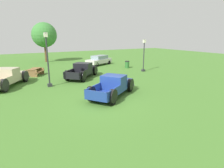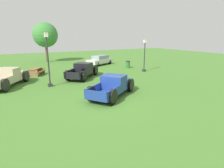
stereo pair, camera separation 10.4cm
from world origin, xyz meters
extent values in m
plane|color=#477A2D|center=(0.00, 0.00, 0.00)|extent=(80.00, 80.00, 0.00)
cube|color=navy|center=(2.33, 1.75, 0.64)|extent=(2.04, 2.05, 0.54)
cube|color=silver|center=(2.94, 2.18, 0.64)|extent=(0.81, 1.12, 0.45)
sphere|color=silver|center=(2.58, 2.66, 0.66)|extent=(0.19, 0.19, 0.19)
sphere|color=silver|center=(3.27, 1.69, 0.66)|extent=(0.19, 0.19, 0.19)
cube|color=navy|center=(1.22, 0.97, 0.93)|extent=(1.97, 2.06, 1.12)
cube|color=#8C9EA8|center=(1.70, 1.31, 1.18)|extent=(0.84, 1.17, 0.49)
cube|color=navy|center=(-0.14, 0.01, 0.42)|extent=(2.61, 2.51, 0.10)
cube|color=navy|center=(-0.58, 0.65, 0.73)|extent=(1.71, 1.24, 0.54)
cube|color=navy|center=(0.31, -0.62, 0.73)|extent=(1.71, 1.24, 0.54)
cube|color=navy|center=(-0.94, -0.55, 0.73)|extent=(1.00, 1.37, 0.54)
cylinder|color=black|center=(1.86, 2.42, 0.37)|extent=(0.73, 0.60, 0.74)
cylinder|color=#B7B7BC|center=(1.85, 2.43, 0.37)|extent=(0.38, 0.36, 0.30)
cylinder|color=black|center=(1.86, 2.42, 0.56)|extent=(0.92, 0.76, 0.93)
cylinder|color=black|center=(2.80, 1.08, 0.37)|extent=(0.73, 0.60, 0.74)
cylinder|color=#B7B7BC|center=(2.81, 1.08, 0.37)|extent=(0.38, 0.36, 0.30)
cylinder|color=black|center=(2.80, 1.08, 0.56)|extent=(0.92, 0.76, 0.93)
cylinder|color=black|center=(-0.81, 0.54, 0.37)|extent=(0.73, 0.60, 0.74)
cylinder|color=#B7B7BC|center=(-0.81, 0.55, 0.37)|extent=(0.38, 0.36, 0.30)
cylinder|color=black|center=(-0.81, 0.54, 0.56)|extent=(0.92, 0.76, 0.93)
cylinder|color=black|center=(0.14, -0.79, 0.37)|extent=(0.73, 0.60, 0.74)
cylinder|color=#B7B7BC|center=(0.14, -0.80, 0.37)|extent=(0.38, 0.36, 0.30)
cylinder|color=black|center=(0.14, -0.79, 0.56)|extent=(0.92, 0.76, 0.93)
cube|color=silver|center=(2.97, 2.21, 0.33)|extent=(1.10, 1.51, 0.12)
cube|color=#C6B793|center=(-4.78, 9.07, 0.66)|extent=(2.11, 2.10, 0.56)
cube|color=silver|center=(-4.37, 9.73, 0.66)|extent=(1.21, 0.78, 0.47)
sphere|color=silver|center=(-4.90, 10.04, 0.69)|extent=(0.20, 0.20, 0.20)
sphere|color=silver|center=(-3.85, 9.40, 0.69)|extent=(0.20, 0.20, 0.20)
cube|color=#C6B793|center=(-5.52, 7.86, 0.97)|extent=(2.13, 2.01, 1.17)
cube|color=#8C9EA8|center=(-5.19, 8.39, 1.22)|extent=(1.27, 0.80, 0.51)
cube|color=#C6B793|center=(-5.73, 5.97, 0.77)|extent=(1.18, 1.86, 0.56)
cylinder|color=black|center=(-5.50, 9.51, 0.39)|extent=(0.59, 0.77, 0.77)
cylinder|color=#B7B7BC|center=(-5.51, 9.52, 0.39)|extent=(0.37, 0.39, 0.31)
cylinder|color=black|center=(-5.50, 9.51, 0.58)|extent=(0.75, 0.98, 0.97)
cylinder|color=black|center=(-4.05, 8.62, 0.39)|extent=(0.59, 0.77, 0.77)
cylinder|color=#B7B7BC|center=(-4.04, 8.62, 0.39)|extent=(0.37, 0.39, 0.31)
cylinder|color=black|center=(-4.05, 8.62, 0.58)|extent=(0.75, 0.98, 0.97)
cylinder|color=black|center=(-5.83, 5.73, 0.39)|extent=(0.59, 0.77, 0.77)
cylinder|color=#B7B7BC|center=(-5.82, 5.72, 0.39)|extent=(0.37, 0.39, 0.31)
cylinder|color=black|center=(-5.83, 5.73, 0.58)|extent=(0.75, 0.98, 0.97)
cube|color=silver|center=(-4.35, 9.77, 0.35)|extent=(1.63, 1.05, 0.12)
cube|color=black|center=(2.44, 8.84, 0.65)|extent=(2.11, 2.11, 0.54)
cube|color=silver|center=(2.97, 9.39, 0.65)|extent=(1.01, 0.98, 0.46)
sphere|color=silver|center=(2.53, 9.79, 0.67)|extent=(0.20, 0.20, 0.20)
sphere|color=silver|center=(3.39, 8.96, 0.67)|extent=(0.20, 0.20, 0.20)
cube|color=black|center=(1.48, 7.85, 0.94)|extent=(2.08, 2.07, 1.14)
cube|color=#8C9EA8|center=(1.90, 8.28, 1.19)|extent=(1.05, 1.02, 0.50)
cube|color=black|center=(0.31, 6.64, 0.43)|extent=(2.63, 2.64, 0.10)
cube|color=black|center=(-0.26, 7.19, 0.75)|extent=(1.50, 1.55, 0.54)
cube|color=black|center=(0.87, 6.09, 0.75)|extent=(1.50, 1.55, 0.54)
cube|color=black|center=(-0.39, 5.92, 0.75)|extent=(1.24, 1.21, 0.54)
cylinder|color=black|center=(1.85, 9.42, 0.38)|extent=(0.68, 0.69, 0.75)
cylinder|color=#B7B7BC|center=(1.84, 9.43, 0.38)|extent=(0.38, 0.38, 0.30)
cylinder|color=black|center=(1.85, 9.42, 0.57)|extent=(0.86, 0.87, 0.95)
cylinder|color=black|center=(3.04, 8.26, 0.38)|extent=(0.68, 0.69, 0.75)
cylinder|color=#B7B7BC|center=(3.05, 8.26, 0.38)|extent=(0.38, 0.38, 0.30)
cylinder|color=black|center=(3.04, 8.26, 0.57)|extent=(0.86, 0.87, 0.95)
cylinder|color=black|center=(-0.46, 7.04, 0.38)|extent=(0.68, 0.69, 0.75)
cylinder|color=#B7B7BC|center=(-0.47, 7.05, 0.38)|extent=(0.38, 0.38, 0.30)
cylinder|color=black|center=(-0.46, 7.04, 0.57)|extent=(0.86, 0.87, 0.95)
cylinder|color=black|center=(0.73, 5.89, 0.38)|extent=(0.68, 0.69, 0.75)
cylinder|color=#B7B7BC|center=(0.74, 5.88, 0.38)|extent=(0.38, 0.38, 0.30)
cylinder|color=black|center=(0.73, 5.89, 0.57)|extent=(0.86, 0.87, 0.95)
cube|color=silver|center=(3.00, 9.42, 0.34)|extent=(1.36, 1.33, 0.12)
cube|color=silver|center=(6.61, 14.65, 0.59)|extent=(4.53, 3.35, 0.57)
cube|color=#7F939E|center=(6.74, 14.71, 1.14)|extent=(2.74, 2.31, 0.53)
cylinder|color=black|center=(5.64, 13.35, 0.31)|extent=(0.63, 0.43, 0.61)
cylinder|color=black|center=(4.99, 14.73, 0.31)|extent=(0.63, 0.43, 0.61)
cylinder|color=black|center=(8.23, 14.57, 0.31)|extent=(0.63, 0.43, 0.61)
cylinder|color=black|center=(7.58, 15.95, 0.31)|extent=(0.63, 0.43, 0.61)
cube|color=#2D2D33|center=(9.10, 7.37, 0.12)|extent=(0.36, 0.36, 0.25)
cylinder|color=#2D2D33|center=(9.10, 7.37, 1.84)|extent=(0.12, 0.12, 3.19)
cube|color=#F2EACC|center=(9.10, 7.37, 3.62)|extent=(0.28, 0.28, 0.36)
cone|color=#2D2D33|center=(9.10, 7.37, 3.80)|extent=(0.32, 0.32, 0.14)
cube|color=#2D2D33|center=(-2.41, 5.74, 0.12)|extent=(0.36, 0.36, 0.25)
cylinder|color=#2D2D33|center=(-2.41, 5.74, 2.21)|extent=(0.12, 0.12, 3.91)
cube|color=#F2EACC|center=(-2.41, 5.74, 4.34)|extent=(0.28, 0.28, 0.36)
cone|color=#2D2D33|center=(-2.41, 5.74, 4.52)|extent=(0.32, 0.32, 0.14)
cube|color=olive|center=(-2.86, 11.25, 0.75)|extent=(1.70, 1.93, 0.06)
cube|color=olive|center=(-3.35, 11.60, 0.45)|extent=(1.28, 1.62, 0.05)
cube|color=olive|center=(-2.37, 10.90, 0.45)|extent=(1.28, 1.62, 0.05)
cube|color=olive|center=(-2.39, 11.90, 0.38)|extent=(1.18, 0.88, 0.75)
cube|color=olive|center=(-3.33, 10.60, 0.38)|extent=(1.18, 0.88, 0.75)
cylinder|color=#2D6B2D|center=(8.75, 10.38, 0.42)|extent=(0.56, 0.56, 0.85)
cylinder|color=black|center=(8.75, 10.38, 0.90)|extent=(0.59, 0.59, 0.10)
cylinder|color=brown|center=(0.45, 21.88, 1.43)|extent=(0.36, 0.36, 2.87)
sphere|color=#3D7F38|center=(0.45, 21.88, 4.34)|extent=(3.92, 3.92, 3.92)
camera|label=1|loc=(-5.54, -10.72, 4.32)|focal=30.45mm
camera|label=2|loc=(-5.45, -10.77, 4.32)|focal=30.45mm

